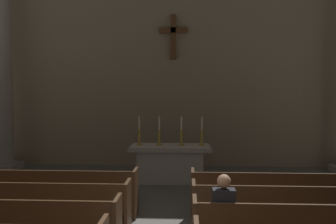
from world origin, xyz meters
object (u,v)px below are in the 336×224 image
(pew_right_row_3, at_px, (302,211))
(candlestick_inner_left, at_px, (159,136))
(pew_right_row_4, at_px, (286,195))
(candlestick_outer_left, at_px, (139,136))
(column_left_fourth, at_px, (0,58))
(pew_left_row_4, at_px, (45,192))
(lone_worshipper, at_px, (223,216))
(altar, at_px, (170,163))
(pew_left_row_3, at_px, (25,207))
(candlestick_outer_right, at_px, (202,136))
(candlestick_inner_right, at_px, (181,136))

(pew_right_row_3, relative_size, candlestick_inner_left, 4.75)
(pew_right_row_4, distance_m, candlestick_outer_left, 4.37)
(candlestick_inner_left, bearing_deg, column_left_fourth, 165.36)
(pew_left_row_4, xyz_separation_m, column_left_fourth, (-2.96, 4.16, 3.03))
(candlestick_outer_left, bearing_deg, lone_worshipper, -68.91)
(altar, relative_size, candlestick_outer_left, 2.83)
(pew_left_row_4, relative_size, pew_right_row_3, 1.00)
(pew_left_row_3, relative_size, pew_right_row_3, 1.00)
(altar, distance_m, candlestick_outer_left, 1.12)
(pew_left_row_4, bearing_deg, candlestick_outer_right, 41.34)
(column_left_fourth, bearing_deg, candlestick_outer_left, -16.35)
(pew_left_row_3, distance_m, pew_right_row_3, 4.76)
(pew_right_row_3, bearing_deg, column_left_fourth, 146.42)
(pew_left_row_3, relative_size, candlestick_inner_right, 4.75)
(candlestick_inner_right, xyz_separation_m, candlestick_outer_right, (0.55, 0.00, 0.00))
(pew_left_row_3, xyz_separation_m, column_left_fourth, (-2.96, 5.13, 3.03))
(altar, height_order, candlestick_outer_right, candlestick_outer_right)
(column_left_fourth, bearing_deg, candlestick_inner_right, -13.14)
(candlestick_inner_left, bearing_deg, pew_left_row_4, -126.20)
(candlestick_outer_right, bearing_deg, pew_left_row_4, -138.66)
(altar, bearing_deg, lone_worshipper, -78.34)
(pew_left_row_3, relative_size, pew_left_row_4, 1.00)
(pew_left_row_4, relative_size, lone_worshipper, 2.79)
(column_left_fourth, height_order, candlestick_outer_right, column_left_fourth)
(candlestick_outer_right, bearing_deg, column_left_fourth, 167.99)
(candlestick_inner_right, bearing_deg, pew_left_row_3, -125.13)
(pew_left_row_4, distance_m, pew_right_row_4, 4.76)
(pew_right_row_3, height_order, pew_right_row_4, same)
(candlestick_outer_right, bearing_deg, pew_right_row_4, -61.70)
(pew_left_row_4, distance_m, column_left_fourth, 5.94)
(pew_left_row_3, xyz_separation_m, candlestick_outer_right, (3.23, 3.81, 0.79))
(candlestick_inner_right, xyz_separation_m, lone_worshipper, (0.68, -4.74, -0.57))
(pew_left_row_3, xyz_separation_m, candlestick_inner_left, (2.08, 3.81, 0.79))
(pew_left_row_3, distance_m, candlestick_inner_left, 4.41)
(pew_left_row_3, distance_m, column_left_fourth, 6.65)
(pew_right_row_4, xyz_separation_m, candlestick_outer_left, (-3.23, 2.84, 0.79))
(candlestick_outer_right, bearing_deg, candlestick_inner_left, 180.00)
(column_left_fourth, relative_size, candlestick_outer_right, 9.26)
(candlestick_outer_left, relative_size, candlestick_inner_left, 1.00)
(column_left_fourth, distance_m, altar, 6.26)
(candlestick_outer_left, relative_size, lone_worshipper, 0.59)
(candlestick_inner_left, distance_m, candlestick_inner_right, 0.60)
(candlestick_outer_right, relative_size, lone_worshipper, 0.59)
(candlestick_inner_right, height_order, candlestick_outer_right, same)
(candlestick_outer_left, bearing_deg, pew_right_row_3, -49.71)
(pew_right_row_3, relative_size, altar, 1.68)
(candlestick_outer_left, distance_m, candlestick_inner_left, 0.55)
(pew_right_row_4, xyz_separation_m, candlestick_inner_right, (-2.08, 2.84, 0.79))
(pew_left_row_4, height_order, pew_right_row_3, same)
(lone_worshipper, bearing_deg, candlestick_outer_right, 91.54)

